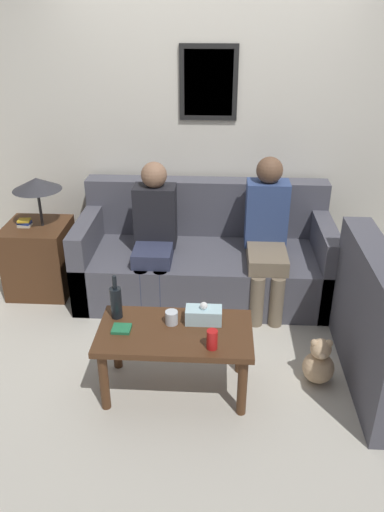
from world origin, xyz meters
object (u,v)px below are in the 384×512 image
(person_left, at_px, (154,230))
(person_right, at_px, (267,231))
(drinking_glass, at_px, (172,318))
(coffee_table, at_px, (175,340))
(teddy_bear, at_px, (319,363))
(couch_main, at_px, (205,258))
(wine_bottle, at_px, (116,302))

(person_left, xyz_separation_m, person_right, (0.91, 0.02, 0.01))
(drinking_glass, bearing_deg, person_left, 102.74)
(coffee_table, bearing_deg, person_left, 103.23)
(person_left, bearing_deg, coffee_table, -76.77)
(person_left, xyz_separation_m, teddy_bear, (1.21, -1.00, -0.49))
(couch_main, distance_m, coffee_table, 1.31)
(coffee_table, xyz_separation_m, drinking_glass, (-0.03, 0.07, 0.12))
(drinking_glass, bearing_deg, person_right, 57.97)
(person_right, bearing_deg, wine_bottle, -135.35)
(wine_bottle, relative_size, person_left, 0.26)
(coffee_table, xyz_separation_m, wine_bottle, (-0.39, 0.13, 0.19))
(couch_main, xyz_separation_m, person_left, (-0.41, -0.17, 0.33))
(coffee_table, relative_size, wine_bottle, 3.20)
(couch_main, distance_m, person_left, 0.55)
(person_left, height_order, person_right, person_right)
(person_right, bearing_deg, drinking_glass, -122.03)
(couch_main, height_order, wine_bottle, couch_main)
(wine_bottle, bearing_deg, teddy_bear, 0.13)
(couch_main, height_order, person_right, person_right)
(couch_main, distance_m, wine_bottle, 1.31)
(couch_main, xyz_separation_m, teddy_bear, (0.80, -1.17, -0.17))
(wine_bottle, distance_m, teddy_bear, 1.40)
(teddy_bear, bearing_deg, couch_main, 124.54)
(wine_bottle, height_order, person_right, person_right)
(drinking_glass, xyz_separation_m, person_right, (0.67, 1.07, 0.14))
(wine_bottle, relative_size, person_right, 0.25)
(drinking_glass, relative_size, teddy_bear, 0.26)
(person_left, relative_size, person_right, 0.96)
(drinking_glass, height_order, person_left, person_left)
(couch_main, relative_size, person_left, 1.79)
(person_right, height_order, teddy_bear, person_right)
(teddy_bear, bearing_deg, person_left, 140.56)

